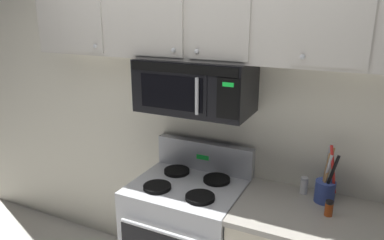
% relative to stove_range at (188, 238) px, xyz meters
% --- Properties ---
extents(back_wall, '(5.20, 0.10, 2.70)m').
position_rel_stove_range_xyz_m(back_wall, '(0.00, 0.37, 0.88)').
color(back_wall, silver).
rests_on(back_wall, ground_plane).
extents(stove_range, '(0.76, 0.69, 1.12)m').
position_rel_stove_range_xyz_m(stove_range, '(0.00, 0.00, 0.00)').
color(stove_range, '#B7BABF').
rests_on(stove_range, ground_plane).
extents(over_range_microwave, '(0.76, 0.43, 0.35)m').
position_rel_stove_range_xyz_m(over_range_microwave, '(-0.00, 0.12, 1.11)').
color(over_range_microwave, black).
extents(upper_cabinets, '(2.50, 0.36, 0.55)m').
position_rel_stove_range_xyz_m(upper_cabinets, '(-0.00, 0.15, 1.56)').
color(upper_cabinets, '#BCB7AD').
extents(utensil_crock_blue, '(0.13, 0.12, 0.38)m').
position_rel_stove_range_xyz_m(utensil_crock_blue, '(0.88, 0.17, 0.53)').
color(utensil_crock_blue, '#384C9E').
rests_on(utensil_crock_blue, counter_segment).
extents(salt_shaker, '(0.05, 0.05, 0.11)m').
position_rel_stove_range_xyz_m(salt_shaker, '(0.74, 0.22, 0.49)').
color(salt_shaker, white).
rests_on(salt_shaker, counter_segment).
extents(spice_jar, '(0.05, 0.05, 0.10)m').
position_rel_stove_range_xyz_m(spice_jar, '(0.92, 0.01, 0.48)').
color(spice_jar, '#C64C19').
rests_on(spice_jar, counter_segment).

